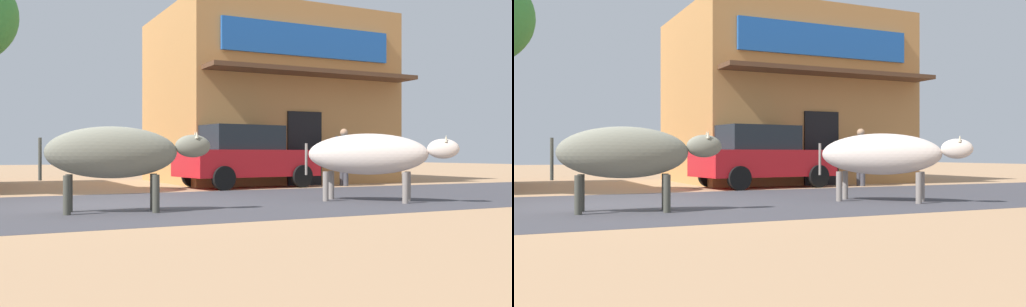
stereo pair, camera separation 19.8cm
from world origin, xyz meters
The scene contains 7 objects.
ground centered at (0.00, 0.00, 0.00)m, with size 80.00×80.00×0.00m, color tan.
asphalt_road centered at (0.00, 0.00, 0.00)m, with size 72.00×6.06×0.00m, color #3E3D42.
storefront_right_club centered at (6.63, 7.05, 2.65)m, with size 6.79×6.33×5.28m.
parked_hatchback_car centered at (4.51, 4.11, 0.84)m, with size 3.79×2.21×1.64m.
cow_near_brown centered at (-0.02, -1.01, 0.91)m, with size 2.56×1.06×1.32m.
cow_far_dark centered at (4.73, -1.05, 0.88)m, with size 2.31×2.34×1.28m.
pedestrian_by_shop centered at (7.31, 3.54, 0.93)m, with size 0.45×0.61×1.60m.
Camera 1 is at (-1.97, -9.92, 0.90)m, focal length 40.69 mm.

